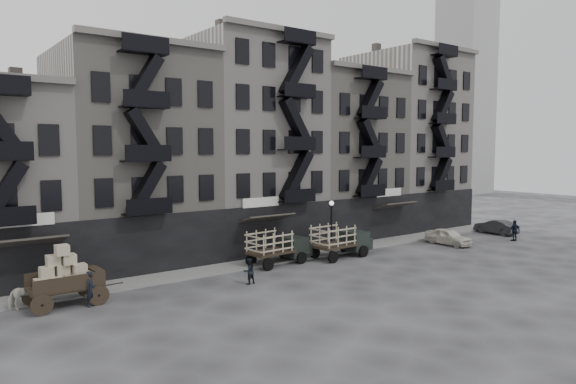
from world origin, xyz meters
TOP-DOWN VIEW (x-y plane):
  - ground at (0.00, 0.00)m, footprint 140.00×140.00m
  - sidewalk at (0.00, 3.75)m, footprint 55.00×2.50m
  - building_midwest at (-10.00, 9.83)m, footprint 10.00×11.35m
  - building_center at (-0.00, 9.82)m, footprint 10.00×11.35m
  - building_mideast at (10.00, 9.83)m, footprint 10.00×11.35m
  - building_east at (20.00, 9.82)m, footprint 10.00×11.35m
  - lamp_post at (3.00, 2.60)m, footprint 0.36×0.36m
  - distant_tower at (60.00, 30.00)m, footprint 8.00×8.00m
  - horse at (-18.50, 2.41)m, footprint 1.86×1.39m
  - wagon at (-16.82, 1.53)m, footprint 3.92×2.17m
  - stake_truck_west at (-2.03, 2.61)m, footprint 5.16×2.43m
  - stake_truck_east at (3.15, 1.63)m, footprint 5.27×2.36m
  - car_east at (14.07, -0.11)m, footprint 1.67×4.14m
  - car_far at (22.54, 0.54)m, footprint 1.76×4.28m
  - pedestrian_west at (-15.66, 0.64)m, footprint 0.82×0.77m
  - pedestrian_mid at (-6.60, -0.60)m, footprint 0.81×0.65m
  - policeman at (20.35, -2.59)m, footprint 1.19×0.75m

SIDE VIEW (x-z plane):
  - ground at x=0.00m, z-range 0.00..0.00m
  - sidewalk at x=0.00m, z-range 0.00..0.15m
  - car_far at x=22.54m, z-range 0.00..1.38m
  - car_east at x=14.07m, z-range 0.00..1.41m
  - horse at x=-18.50m, z-range 0.00..1.43m
  - pedestrian_mid at x=-6.60m, z-range 0.00..1.61m
  - pedestrian_west at x=-15.66m, z-range 0.00..1.88m
  - policeman at x=20.35m, z-range 0.00..1.89m
  - stake_truck_west at x=-2.03m, z-range 0.18..2.70m
  - stake_truck_east at x=3.15m, z-range 0.18..2.78m
  - wagon at x=-16.82m, z-range 0.23..3.52m
  - lamp_post at x=3.00m, z-range 0.64..4.92m
  - building_midwest at x=-10.00m, z-range -0.60..15.60m
  - building_mideast at x=10.00m, z-range -0.60..15.60m
  - building_center at x=0.00m, z-range -0.60..17.60m
  - building_east at x=20.00m, z-range -0.60..18.60m
  - distant_tower at x=60.00m, z-range 0.76..66.76m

